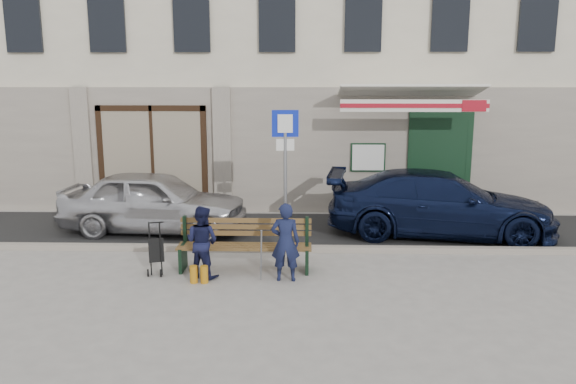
{
  "coord_description": "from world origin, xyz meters",
  "views": [
    {
      "loc": [
        0.67,
        -9.29,
        3.39
      ],
      "look_at": [
        0.36,
        1.6,
        1.2
      ],
      "focal_mm": 35.0,
      "sensor_mm": 36.0,
      "label": 1
    }
  ],
  "objects_px": {
    "stroller": "(156,251)",
    "man": "(285,242)",
    "car_navy": "(440,204)",
    "bench": "(242,246)",
    "woman": "(202,242)",
    "parking_sign": "(285,157)",
    "car_silver": "(154,201)"
  },
  "relations": [
    {
      "from": "parking_sign",
      "to": "stroller",
      "type": "distance_m",
      "value": 3.08
    },
    {
      "from": "car_silver",
      "to": "car_navy",
      "type": "distance_m",
      "value": 6.35
    },
    {
      "from": "car_navy",
      "to": "woman",
      "type": "height_order",
      "value": "car_navy"
    },
    {
      "from": "car_navy",
      "to": "man",
      "type": "height_order",
      "value": "car_navy"
    },
    {
      "from": "stroller",
      "to": "man",
      "type": "bearing_deg",
      "value": -24.31
    },
    {
      "from": "car_silver",
      "to": "man",
      "type": "distance_m",
      "value": 4.31
    },
    {
      "from": "car_navy",
      "to": "bench",
      "type": "height_order",
      "value": "car_navy"
    },
    {
      "from": "parking_sign",
      "to": "man",
      "type": "height_order",
      "value": "parking_sign"
    },
    {
      "from": "woman",
      "to": "parking_sign",
      "type": "bearing_deg",
      "value": -106.79
    },
    {
      "from": "bench",
      "to": "stroller",
      "type": "distance_m",
      "value": 1.52
    },
    {
      "from": "woman",
      "to": "stroller",
      "type": "xyz_separation_m",
      "value": [
        -0.85,
        0.14,
        -0.23
      ]
    },
    {
      "from": "man",
      "to": "car_silver",
      "type": "bearing_deg",
      "value": -44.57
    },
    {
      "from": "woman",
      "to": "bench",
      "type": "bearing_deg",
      "value": -128.26
    },
    {
      "from": "car_silver",
      "to": "bench",
      "type": "distance_m",
      "value": 3.41
    },
    {
      "from": "car_navy",
      "to": "parking_sign",
      "type": "height_order",
      "value": "parking_sign"
    },
    {
      "from": "bench",
      "to": "stroller",
      "type": "bearing_deg",
      "value": -172.05
    },
    {
      "from": "car_silver",
      "to": "woman",
      "type": "xyz_separation_m",
      "value": [
        1.6,
        -2.9,
        -0.07
      ]
    },
    {
      "from": "man",
      "to": "parking_sign",
      "type": "bearing_deg",
      "value": -87.63
    },
    {
      "from": "car_navy",
      "to": "bench",
      "type": "distance_m",
      "value": 4.79
    },
    {
      "from": "parking_sign",
      "to": "stroller",
      "type": "xyz_separation_m",
      "value": [
        -2.24,
        -1.5,
        -1.49
      ]
    },
    {
      "from": "car_navy",
      "to": "stroller",
      "type": "distance_m",
      "value": 6.22
    },
    {
      "from": "bench",
      "to": "woman",
      "type": "bearing_deg",
      "value": -151.66
    },
    {
      "from": "stroller",
      "to": "car_silver",
      "type": "bearing_deg",
      "value": 87.91
    },
    {
      "from": "car_silver",
      "to": "car_navy",
      "type": "bearing_deg",
      "value": -86.69
    },
    {
      "from": "bench",
      "to": "man",
      "type": "height_order",
      "value": "man"
    },
    {
      "from": "car_navy",
      "to": "bench",
      "type": "relative_size",
      "value": 2.04
    },
    {
      "from": "car_navy",
      "to": "car_silver",
      "type": "bearing_deg",
      "value": 96.79
    },
    {
      "from": "car_silver",
      "to": "man",
      "type": "xyz_separation_m",
      "value": [
        3.05,
        -3.04,
        -0.02
      ]
    },
    {
      "from": "car_navy",
      "to": "man",
      "type": "distance_m",
      "value": 4.44
    },
    {
      "from": "parking_sign",
      "to": "stroller",
      "type": "bearing_deg",
      "value": -150.23
    },
    {
      "from": "car_navy",
      "to": "bench",
      "type": "bearing_deg",
      "value": 128.57
    },
    {
      "from": "car_silver",
      "to": "man",
      "type": "relative_size",
      "value": 3.04
    }
  ]
}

